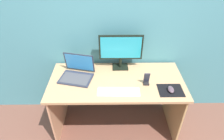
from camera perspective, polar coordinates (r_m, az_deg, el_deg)
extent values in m
plane|color=brown|center=(2.61, 1.10, -15.59)|extent=(8.00, 8.00, 0.00)
cube|color=teal|center=(2.16, 1.19, 14.34)|extent=(6.00, 0.04, 2.50)
cube|color=tan|center=(2.10, 1.32, -3.30)|extent=(1.44, 0.67, 0.03)
cube|color=tan|center=(2.43, -15.40, -10.02)|extent=(0.02, 0.63, 0.70)
cube|color=tan|center=(2.46, 17.51, -9.64)|extent=(0.02, 0.63, 0.70)
cube|color=black|center=(2.28, 2.44, 0.95)|extent=(0.18, 0.14, 0.01)
cylinder|color=black|center=(2.25, 2.48, 2.19)|extent=(0.04, 0.04, 0.11)
cube|color=black|center=(2.15, 2.62, 6.64)|extent=(0.48, 0.02, 0.29)
cube|color=#26A5BF|center=(2.14, 2.63, 6.51)|extent=(0.45, 0.00, 0.26)
cube|color=#2C3040|center=(2.14, -10.53, -2.46)|extent=(0.38, 0.31, 0.02)
cube|color=#47474C|center=(2.12, -10.67, -2.46)|extent=(0.34, 0.25, 0.00)
cube|color=#2C3040|center=(2.16, -9.59, 2.24)|extent=(0.34, 0.12, 0.23)
cube|color=#338CD8|center=(2.16, -9.63, 2.19)|extent=(0.31, 0.10, 0.20)
cube|color=white|center=(1.94, 1.93, -6.41)|extent=(0.42, 0.14, 0.01)
cube|color=black|center=(2.05, 16.82, -5.73)|extent=(0.25, 0.20, 0.00)
ellipsoid|color=#523F4B|center=(2.03, 16.91, -5.49)|extent=(0.06, 0.10, 0.04)
cube|color=black|center=(2.06, 10.01, -3.87)|extent=(0.06, 0.05, 0.02)
cube|color=#373541|center=(2.03, 10.17, -2.19)|extent=(0.06, 0.03, 0.12)
cube|color=#1E2333|center=(2.02, 10.19, -2.27)|extent=(0.05, 0.02, 0.10)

